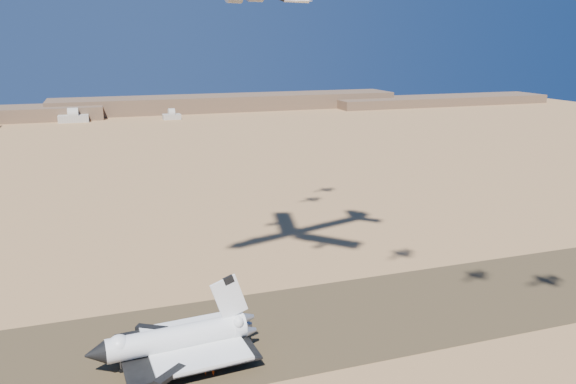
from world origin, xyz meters
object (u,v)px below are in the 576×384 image
object	(u,v)px
shuttle	(177,341)
crew_c	(208,367)
crew_a	(206,372)
chase_jet_d	(295,0)
crew_b	(213,372)

from	to	relation	value
shuttle	crew_c	world-z (taller)	shuttle
shuttle	crew_a	bearing A→B (deg)	-62.27
crew_c	chase_jet_d	xyz separation A→B (m)	(50.95, 78.25, 94.62)
shuttle	crew_b	bearing A→B (deg)	-57.01
crew_a	crew_b	distance (m)	1.95
crew_a	crew_c	distance (m)	1.99
crew_a	chase_jet_d	distance (m)	134.35
shuttle	crew_b	size ratio (longest dim) A/B	23.82
crew_b	shuttle	bearing A→B (deg)	10.52
crew_c	crew_b	bearing A→B (deg)	138.83
shuttle	crew_a	distance (m)	11.81
crew_b	chase_jet_d	xyz separation A→B (m)	(50.02, 80.78, 94.57)
crew_b	crew_c	distance (m)	2.69
shuttle	crew_a	size ratio (longest dim) A/B	25.93
shuttle	crew_b	world-z (taller)	shuttle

